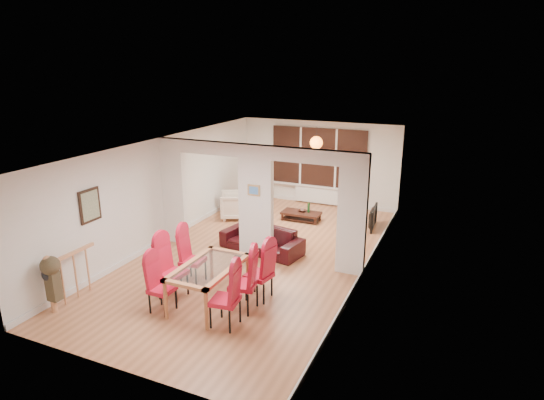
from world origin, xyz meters
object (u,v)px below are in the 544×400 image
Objects in this scene: dining_table at (209,285)px; dining_chair_rb at (243,280)px; dining_chair_lc at (193,257)px; person at (256,186)px; television at (370,217)px; sofa at (262,239)px; dining_chair_ra at (225,296)px; dining_chair_rc at (259,271)px; dining_chair_lb at (172,269)px; bowl at (302,211)px; dining_chair_la at (162,285)px; coffee_table at (301,216)px; bottle at (309,207)px; armchair at (235,205)px.

dining_chair_rb is at bearing 5.85° from dining_table.
dining_table is 0.98m from dining_chair_lc.
person is 1.72× the size of television.
dining_chair_ra is at bearing -65.09° from sofa.
sofa is 1.15× the size of person.
dining_chair_rc is at bearing 68.01° from dining_chair_rb.
dining_chair_lb is at bearing 1.40° from person.
dining_chair_rb reaches higher than dining_chair_ra.
television is (1.22, 5.79, -0.27)m from dining_chair_ra.
dining_chair_rc is at bearing -79.98° from bowl.
bowl is (-1.90, -0.16, -0.01)m from television.
dining_chair_lc is 5.10× the size of bowl.
television is (2.47, 5.83, -0.22)m from dining_chair_la.
sofa is (0.59, 2.01, -0.26)m from dining_chair_lc.
dining_chair_ra is (1.38, -1.13, 0.01)m from dining_chair_lc.
dining_chair_lb is 5.94m from television.
dining_chair_rb reaches higher than television.
dining_chair_rc is 1.02× the size of coffee_table.
dining_chair_ra is at bearing 14.07° from person.
sofa reaches higher than bowl.
sofa is 6.99× the size of bottle.
armchair is (-1.88, 4.51, -0.00)m from dining_table.
bottle is (0.14, 5.12, 0.01)m from dining_table.
dining_chair_rc is at bearing 39.68° from dining_chair_la.
dining_chair_rc reaches higher than armchair.
coffee_table is at bearing 84.82° from dining_chair_la.
armchair is 0.48× the size of person.
dining_chair_ra reaches higher than bowl.
bowl is (-0.80, 4.55, -0.28)m from dining_chair_rc.
dining_chair_rc is at bearing 36.14° from dining_table.
dining_chair_la is at bearing -137.66° from dining_table.
dining_table is 2.63m from sofa.
dining_chair_lb is at bearing 105.05° from dining_chair_la.
television is at bearing 63.65° from sofa.
dining_chair_lb is 5.18m from coffee_table.
dining_chair_la is 5.23m from armchair.
dining_chair_lb is at bearing -99.77° from bottle.
bottle is (1.61, 0.06, -0.48)m from person.
dining_table is 1.42× the size of dining_chair_rb.
dining_chair_lb is 1.38× the size of armchair.
dining_chair_rc is at bearing -7.24° from dining_chair_lc.
dining_chair_ra is at bearing -83.09° from bowl.
dining_table is 1.96× the size of armchair.
dining_chair_ra reaches higher than dining_chair_rc.
dining_chair_rb reaches higher than dining_chair_la.
bowl is at bearing -172.44° from bottle.
sofa reaches higher than coffee_table.
dining_chair_lc is 1.09× the size of television.
dining_chair_ra is 5.67m from bottle.
person reaches higher than television.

